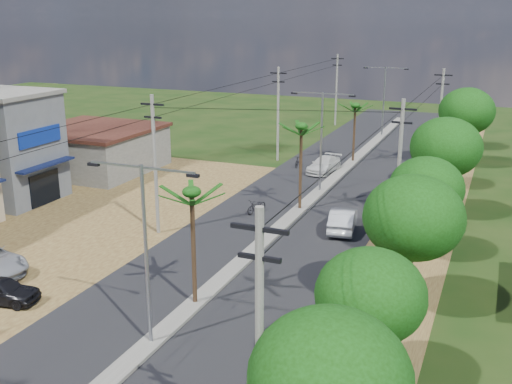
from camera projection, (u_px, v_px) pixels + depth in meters
ground at (151, 345)px, 25.79m from camera, size 160.00×160.00×0.00m
road at (275, 232)px, 39.06m from camera, size 12.00×110.00×0.04m
median at (290, 218)px, 41.69m from camera, size 1.00×90.00×0.18m
dirt_lot_west at (18, 236)px, 38.40m from camera, size 18.00×46.00×0.04m
dirt_shoulder_east at (407, 251)px, 35.92m from camera, size 5.00×90.00×0.03m
low_shed at (94, 149)px, 54.22m from camera, size 10.40×10.40×3.95m
tree_east_a at (330, 379)px, 15.70m from camera, size 4.40×4.40×6.37m
tree_east_b at (370, 296)px, 21.19m from camera, size 4.00×4.00×5.83m
tree_east_c at (414, 218)px, 27.02m from camera, size 4.60×4.60×6.83m
tree_east_d at (426, 188)px, 33.48m from camera, size 4.20×4.20×6.13m
tree_east_e at (446, 147)px, 40.27m from camera, size 4.80×4.80×7.14m
tree_east_f at (450, 142)px, 47.83m from camera, size 3.80×3.80×5.52m
tree_east_g at (467, 111)px, 54.30m from camera, size 5.00×5.00×7.38m
tree_east_h at (469, 106)px, 61.66m from camera, size 4.40×4.40×6.52m
palm_median_near at (192, 197)px, 27.76m from camera, size 2.00×2.00×6.15m
palm_median_mid at (301, 130)px, 41.81m from camera, size 2.00×2.00×6.55m
palm_median_far at (355, 108)px, 56.15m from camera, size 2.00×2.00×5.85m
streetlight_near at (145, 241)px, 24.43m from camera, size 5.10×0.18×8.00m
streetlight_mid at (321, 134)px, 46.55m from camera, size 5.10×0.18×8.00m
streetlight_far at (384, 95)px, 68.67m from camera, size 5.10×0.18×8.00m
utility_pole_w_b at (155, 162)px, 37.64m from camera, size 1.60×0.24×9.00m
utility_pole_w_c at (278, 112)px, 57.10m from camera, size 1.60×0.24×9.00m
utility_pole_w_d at (336, 88)px, 75.68m from camera, size 1.60×0.24×9.00m
utility_pole_e_a at (259, 354)px, 16.36m from camera, size 1.60×0.24×9.00m
utility_pole_e_b at (399, 170)px, 35.83m from camera, size 1.60×0.24×9.00m
utility_pole_e_c at (440, 115)px, 55.29m from camera, size 1.60×0.24×9.00m
car_silver_mid at (343, 220)px, 39.24m from camera, size 2.28×4.75×1.50m
car_white_far at (324, 165)px, 53.78m from camera, size 2.42×4.82×1.34m
car_parked_dark at (1, 291)px, 29.37m from camera, size 4.04×2.24×1.30m
moto_rider_west_a at (257, 206)px, 42.72m from camera, size 1.24×2.07×1.03m
moto_rider_west_b at (299, 161)px, 55.69m from camera, size 0.58×1.82×1.08m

